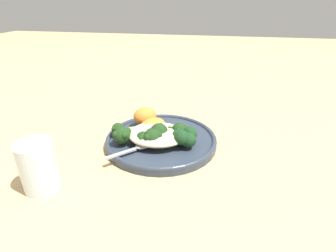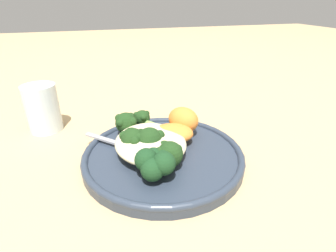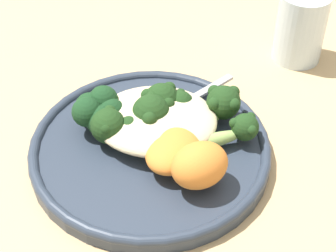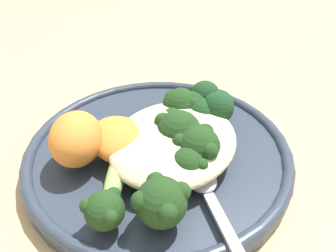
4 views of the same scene
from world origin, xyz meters
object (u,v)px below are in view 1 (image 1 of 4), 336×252
broccoli_stalk_3 (153,136)px  broccoli_stalk_5 (165,131)px  quinoa_mound (157,134)px  broccoli_stalk_2 (147,135)px  sweet_potato_chunk_2 (153,125)px  plate (160,140)px  broccoli_stalk_1 (128,134)px  broccoli_stalk_6 (176,131)px  broccoli_stalk_0 (129,129)px  sweet_potato_chunk_1 (151,127)px  broccoli_stalk_4 (159,132)px  water_glass (38,166)px  kale_tuft (184,136)px  spoon (139,147)px  sweet_potato_chunk_0 (145,116)px

broccoli_stalk_3 → broccoli_stalk_5: 0.05m
quinoa_mound → broccoli_stalk_5: 0.03m
broccoli_stalk_2 → sweet_potato_chunk_2: broccoli_stalk_2 is taller
broccoli_stalk_2 → broccoli_stalk_5: bearing=139.0°
broccoli_stalk_5 → broccoli_stalk_2: bearing=-106.7°
plate → sweet_potato_chunk_2: sweet_potato_chunk_2 is taller
broccoli_stalk_1 → broccoli_stalk_3: 0.06m
quinoa_mound → broccoli_stalk_6: (-0.04, -0.02, 0.00)m
broccoli_stalk_0 → broccoli_stalk_5: size_ratio=1.43×
sweet_potato_chunk_1 → sweet_potato_chunk_2: same height
broccoli_stalk_0 → sweet_potato_chunk_1: broccoli_stalk_0 is taller
broccoli_stalk_4 → water_glass: (0.19, 0.19, 0.01)m
quinoa_mound → broccoli_stalk_0: broccoli_stalk_0 is taller
plate → broccoli_stalk_2: 0.04m
broccoli_stalk_3 → broccoli_stalk_6: 0.06m
broccoli_stalk_1 → broccoli_stalk_5: size_ratio=1.24×
kale_tuft → sweet_potato_chunk_2: bearing=-32.6°
quinoa_mound → sweet_potato_chunk_1: size_ratio=1.97×
broccoli_stalk_2 → quinoa_mound: bearing=113.5°
broccoli_stalk_4 → sweet_potato_chunk_1: (0.03, -0.03, -0.01)m
quinoa_mound → water_glass: water_glass is taller
quinoa_mound → broccoli_stalk_0: 0.08m
broccoli_stalk_6 → spoon: bearing=-116.0°
kale_tuft → water_glass: bearing=35.5°
broccoli_stalk_3 → plate: bearing=161.1°
water_glass → plate: bearing=-131.9°
broccoli_stalk_6 → sweet_potato_chunk_2: bearing=178.3°
broccoli_stalk_6 → broccoli_stalk_2: bearing=-136.2°
broccoli_stalk_6 → water_glass: size_ratio=0.99×
plate → quinoa_mound: quinoa_mound is taller
broccoli_stalk_5 → sweet_potato_chunk_2: bearing=179.8°
broccoli_stalk_3 → broccoli_stalk_5: bearing=147.8°
quinoa_mound → sweet_potato_chunk_0: (0.05, -0.08, 0.01)m
sweet_potato_chunk_0 → kale_tuft: bearing=144.4°
kale_tuft → broccoli_stalk_1: bearing=3.9°
broccoli_stalk_5 → water_glass: (0.19, 0.21, 0.01)m
broccoli_stalk_6 → water_glass: (0.22, 0.21, 0.01)m
broccoli_stalk_4 → spoon: broccoli_stalk_4 is taller
sweet_potato_chunk_0 → spoon: bearing=98.5°
sweet_potato_chunk_2 → broccoli_stalk_2: bearing=88.9°
broccoli_stalk_0 → spoon: bearing=100.4°
broccoli_stalk_4 → broccoli_stalk_5: (-0.01, -0.02, -0.01)m
broccoli_stalk_3 → sweet_potato_chunk_0: (0.04, -0.09, 0.00)m
broccoli_stalk_0 → water_glass: 0.23m
kale_tuft → spoon: (0.10, 0.04, -0.02)m
broccoli_stalk_2 → kale_tuft: kale_tuft is taller
broccoli_stalk_6 → sweet_potato_chunk_1: broccoli_stalk_6 is taller
spoon → water_glass: (0.15, 0.14, 0.02)m
broccoli_stalk_0 → sweet_potato_chunk_1: 0.06m
broccoli_stalk_6 → broccoli_stalk_4: bearing=-134.4°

